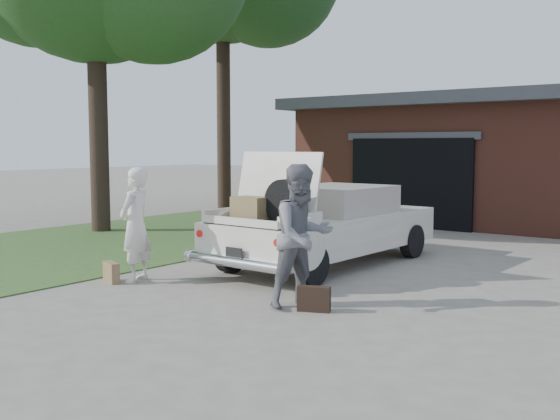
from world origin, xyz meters
The scene contains 8 objects.
ground centered at (0.00, 0.00, 0.00)m, with size 90.00×90.00×0.00m, color gray.
grass_strip centered at (-5.50, 3.00, 0.01)m, with size 6.00×16.00×0.02m, color #2D4C1E.
house centered at (0.98, 11.47, 1.67)m, with size 12.80×7.80×3.30m.
sedan centered at (-0.38, 2.40, 0.69)m, with size 1.96×4.72×1.92m.
woman_left centered at (-1.90, -0.44, 0.85)m, with size 0.62×0.41×1.70m, color silver.
woman_right centered at (0.97, -0.22, 0.90)m, with size 0.87×0.68×1.79m, color slate.
suitcase_left centered at (-2.14, -0.70, 0.15)m, with size 0.39×0.12×0.30m, color olive.
suitcase_right centered at (1.22, -0.34, 0.16)m, with size 0.40×0.13×0.31m, color black.
Camera 1 is at (5.57, -6.85, 2.01)m, focal length 42.00 mm.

